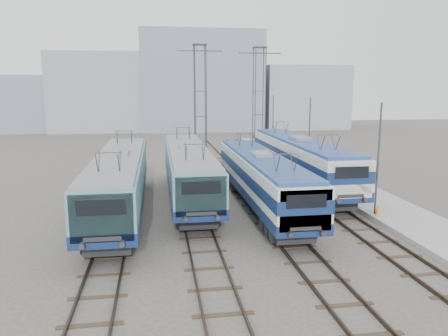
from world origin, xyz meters
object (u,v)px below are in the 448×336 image
mast_front (378,162)px  safety_cone (378,210)px  catenary_tower_west (200,100)px  locomotive_far_right (300,158)px  locomotive_center_right (262,176)px  catenary_tower_east (259,99)px  mast_rear (273,127)px  mast_mid (309,139)px  locomotive_far_left (119,179)px  locomotive_center_left (188,168)px

mast_front → safety_cone: mast_front is taller
catenary_tower_west → mast_front: 22.00m
locomotive_far_right → mast_front: (1.85, -8.74, 1.10)m
locomotive_center_right → catenary_tower_west: bearing=97.5°
catenary_tower_east → mast_front: (2.10, -22.00, -3.14)m
catenary_tower_west → mast_rear: size_ratio=1.71×
mast_front → mast_mid: (0.00, 12.00, 0.00)m
mast_front → safety_cone: 2.92m
catenary_tower_west → catenary_tower_east: 6.80m
mast_front → locomotive_center_right: bearing=155.1°
locomotive_far_left → locomotive_center_right: size_ratio=1.07×
mast_mid → safety_cone: (0.05, -12.28, -2.90)m
locomotive_center_left → mast_front: size_ratio=2.60×
catenary_tower_east → catenary_tower_west: bearing=-162.9°
safety_cone → catenary_tower_west: bearing=113.1°
locomotive_center_right → mast_front: mast_front is taller
mast_front → mast_rear: 24.00m
mast_mid → mast_rear: bearing=90.0°
locomotive_center_left → mast_mid: (10.85, 5.77, 1.23)m
locomotive_center_left → mast_mid: bearing=28.0°
catenary_tower_east → mast_rear: catenary_tower_east is taller
locomotive_far_left → safety_cone: (15.40, -3.47, -1.70)m
catenary_tower_west → mast_rear: catenary_tower_west is taller
locomotive_far_right → catenary_tower_east: size_ratio=1.57×
locomotive_far_left → mast_mid: size_ratio=2.64×
locomotive_center_left → catenary_tower_east: size_ratio=1.52×
mast_rear → safety_cone: (0.05, -24.28, -2.90)m
mast_front → mast_rear: bearing=90.0°
locomotive_far_left → safety_cone: bearing=-12.7°
mast_mid → locomotive_center_right: bearing=-125.0°
locomotive_far_right → mast_mid: 3.91m
locomotive_far_right → mast_front: mast_front is taller
locomotive_center_left → catenary_tower_west: 14.63m
mast_rear → mast_front: bearing=-90.0°
mast_rear → safety_cone: mast_rear is taller
locomotive_center_left → mast_mid: size_ratio=2.60×
safety_cone → locomotive_center_left: bearing=149.2°
locomotive_far_left → locomotive_center_left: locomotive_far_left is taller
locomotive_center_right → catenary_tower_east: bearing=77.4°
catenary_tower_west → mast_mid: size_ratio=1.71×
safety_cone → catenary_tower_east: bearing=95.5°
locomotive_center_right → safety_cone: 7.35m
catenary_tower_west → locomotive_center_left: bearing=-99.3°
locomotive_far_right → mast_front: size_ratio=2.70×
locomotive_center_right → mast_rear: (6.35, 21.06, 1.28)m
mast_front → safety_cone: bearing=-79.8°
mast_rear → locomotive_center_left: bearing=-121.4°
mast_front → locomotive_far_left: bearing=168.3°
catenary_tower_west → safety_cone: bearing=-66.9°
locomotive_center_right → mast_front: (6.35, -2.94, 1.28)m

